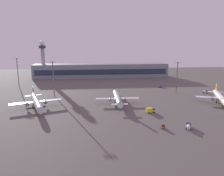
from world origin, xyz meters
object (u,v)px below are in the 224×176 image
object	(u,v)px
cargo_loader	(160,86)
apron_light_central	(177,76)
apron_light_east	(53,77)
catering_truck	(150,110)
fuel_truck	(188,126)
maintenance_van	(205,92)
airplane_terminal_side	(117,98)
apron_light_west	(18,70)
control_tower	(43,57)
pushback_tug	(163,127)
airplane_taxiway_distant	(36,102)
airplane_far_stand	(221,98)

from	to	relation	value
cargo_loader	apron_light_central	size ratio (longest dim) A/B	0.17
cargo_loader	apron_light_east	distance (m)	100.36
catering_truck	apron_light_central	world-z (taller)	apron_light_central
fuel_truck	maintenance_van	distance (m)	87.51
airplane_terminal_side	catering_truck	distance (m)	28.67
fuel_truck	apron_light_west	distance (m)	170.37
control_tower	pushback_tug	bearing A→B (deg)	-60.86
maintenance_van	apron_light_central	distance (m)	28.72
catering_truck	fuel_truck	world-z (taller)	catering_truck
pushback_tug	airplane_terminal_side	bearing A→B (deg)	-58.42
cargo_loader	apron_light_central	world-z (taller)	apron_light_central
airplane_terminal_side	apron_light_central	size ratio (longest dim) A/B	1.50
pushback_tug	maintenance_van	bearing A→B (deg)	-119.12
airplane_taxiway_distant	airplane_terminal_side	world-z (taller)	airplane_taxiway_distant
control_tower	apron_light_east	bearing A→B (deg)	-73.95
fuel_truck	pushback_tug	world-z (taller)	fuel_truck
pushback_tug	maintenance_van	xyz separation A→B (m)	(61.18, 71.82, 0.11)
apron_light_east	apron_light_central	distance (m)	101.74
airplane_terminal_side	cargo_loader	world-z (taller)	airplane_terminal_side
airplane_far_stand	apron_light_east	xyz separation A→B (m)	(-120.82, 33.09, 11.73)
maintenance_van	apron_light_central	xyz separation A→B (m)	(-25.03, 2.45, 13.86)
fuel_truck	maintenance_van	size ratio (longest dim) A/B	1.46
airplane_terminal_side	apron_light_east	world-z (taller)	apron_light_east
maintenance_van	apron_light_west	xyz separation A→B (m)	(-168.51, 46.97, 14.54)
airplane_far_stand	catering_truck	bearing A→B (deg)	34.10
airplane_terminal_side	pushback_tug	xyz separation A→B (m)	(17.56, -47.54, -2.77)
airplane_terminal_side	apron_light_east	bearing A→B (deg)	153.68
catering_truck	maintenance_van	bearing A→B (deg)	113.53
airplane_far_stand	apron_light_east	bearing A→B (deg)	4.00
maintenance_van	apron_light_central	bearing A→B (deg)	-62.55
airplane_far_stand	pushback_tug	size ratio (longest dim) A/B	12.36
airplane_terminal_side	catering_truck	xyz separation A→B (m)	(17.79, -22.37, -2.26)
cargo_loader	catering_truck	distance (m)	79.48
control_tower	cargo_loader	size ratio (longest dim) A/B	9.98
apron_light_east	apron_light_west	world-z (taller)	apron_light_east
airplane_terminal_side	cargo_loader	size ratio (longest dim) A/B	9.06
catering_truck	apron_light_central	size ratio (longest dim) A/B	0.23
airplane_taxiway_distant	airplane_terminal_side	distance (m)	54.96
airplane_far_stand	apron_light_west	size ratio (longest dim) A/B	1.50
fuel_truck	pushback_tug	xyz separation A→B (m)	(-12.84, 1.13, -0.30)
airplane_taxiway_distant	maintenance_van	world-z (taller)	airplane_taxiway_distant
airplane_terminal_side	fuel_truck	distance (m)	57.43
cargo_loader	maintenance_van	world-z (taller)	same
control_tower	apron_light_west	size ratio (longest dim) A/B	1.57
control_tower	apron_light_east	xyz separation A→B (m)	(26.64, -92.62, -9.12)
maintenance_van	apron_light_east	xyz separation A→B (m)	(-126.76, 0.96, 14.72)
airplane_far_stand	cargo_loader	xyz separation A→B (m)	(-25.01, 59.07, -2.99)
apron_light_east	apron_light_west	xyz separation A→B (m)	(-41.76, 46.01, -0.17)
airplane_taxiway_distant	apron_light_west	world-z (taller)	apron_light_west
catering_truck	fuel_truck	bearing A→B (deg)	11.71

